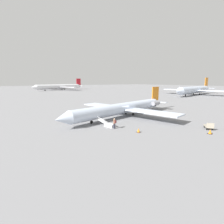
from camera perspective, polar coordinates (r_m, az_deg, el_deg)
ground_plane at (r=39.15m, az=3.26°, el=-1.51°), size 600.00×600.00×0.00m
airplane_main at (r=39.54m, az=4.15°, el=1.36°), size 33.05×25.69×6.29m
airplane_far_center at (r=163.61m, az=-16.61°, el=7.96°), size 52.06×40.79×10.36m
airplane_far_right at (r=111.51m, az=25.48°, el=6.59°), size 48.46×37.32×10.10m
boarding_stairs at (r=30.65m, az=-1.16°, el=-4.05°), size 1.71×4.13×1.61m
passenger at (r=29.07m, az=0.80°, el=-3.53°), size 0.38×0.56×1.74m
luggage_cart at (r=33.09m, az=29.02°, el=-4.11°), size 2.42×2.21×1.22m
traffic_cone_near_stairs at (r=27.50m, az=8.67°, el=-5.95°), size 0.59×0.59×0.65m
traffic_cone_near_cart at (r=30.24m, az=29.39°, el=-5.64°), size 0.63×0.63×0.70m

